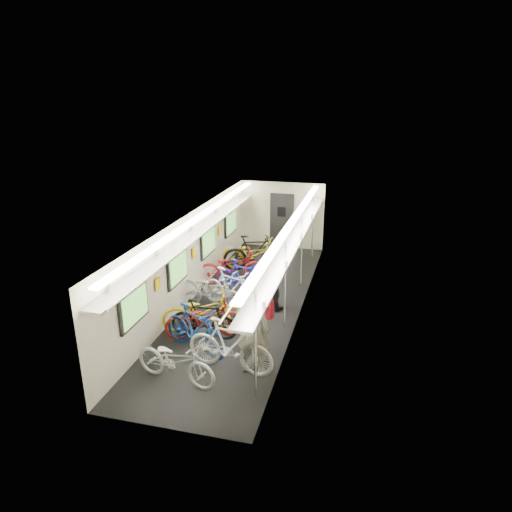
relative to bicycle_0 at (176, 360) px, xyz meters
The scene contains 16 objects.
train_car_shell 4.58m from the bicycle_0, 89.97° to the left, with size 10.00×10.00×10.00m.
bicycle_0 is the anchor object (origin of this frame).
bicycle_1 1.14m from the bicycle_0, 91.98° to the left, with size 0.51×1.79×1.08m, color navy.
bicycle_2 1.74m from the bicycle_0, 91.86° to the left, with size 0.63×1.82×0.95m, color maroon.
bicycle_3 1.73m from the bicycle_0, 92.38° to the left, with size 0.45×1.58×0.95m, color black.
bicycle_4 2.08m from the bicycle_0, 96.30° to the left, with size 0.66×1.88×0.99m, color yellow.
bicycle_5 3.34m from the bicycle_0, 88.69° to the left, with size 0.52×1.83×1.10m, color white.
bicycle_6 3.17m from the bicycle_0, 96.81° to the left, with size 0.72×2.06×1.08m, color #A09EA3.
bicycle_7 4.27m from the bicycle_0, 88.06° to the left, with size 0.48×1.68×1.01m, color #1B21A2.
bicycle_8 4.94m from the bicycle_0, 94.52° to the left, with size 0.71×2.03×1.07m, color maroon.
bicycle_9 6.15m from the bicycle_0, 90.25° to the left, with size 0.55×1.95×1.17m, color black.
bicycle_10 6.14m from the bicycle_0, 90.69° to the left, with size 0.71×2.03×1.07m, color yellow.
bicycle_11 1.10m from the bicycle_0, 34.43° to the left, with size 0.53×1.87×1.13m, color white.
passenger_near 1.60m from the bicycle_0, 26.53° to the left, with size 0.70×0.46×1.91m, color gray.
passenger_mid 3.95m from the bicycle_0, 73.64° to the left, with size 0.86×0.67×1.77m, color black.
backpack 2.03m from the bicycle_0, 32.84° to the left, with size 0.26×0.14×0.38m, color red.
Camera 1 is at (3.01, -10.70, 5.31)m, focal length 32.00 mm.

